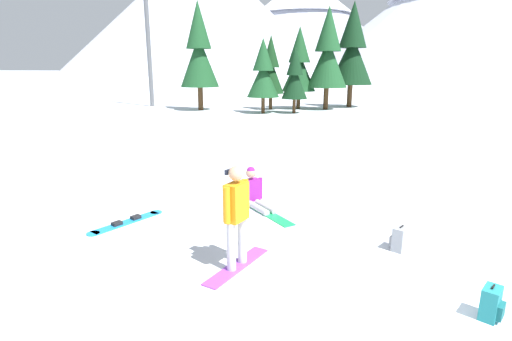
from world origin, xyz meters
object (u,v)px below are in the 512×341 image
at_px(pine_tree_short, 299,65).
at_px(pine_tree_slender, 328,54).
at_px(snowboarder_foreground, 236,215).
at_px(pine_tree_tall, 263,73).
at_px(snowboarder_midground, 255,194).
at_px(loose_snowboard_near_left, 127,222).
at_px(pine_tree_leaning, 295,77).
at_px(pine_tree_broad, 199,51).
at_px(ski_lift_tower, 147,24).
at_px(pine_tree_twin, 271,69).
at_px(pine_tree_young, 352,50).
at_px(backpack_grey, 400,239).
at_px(backpack_teal, 491,304).

distance_m(pine_tree_short, pine_tree_slender, 2.33).
xyz_separation_m(snowboarder_foreground, pine_tree_tall, (-4.26, 22.87, 1.96)).
bearing_deg(pine_tree_tall, snowboarder_midground, -78.94).
xyz_separation_m(loose_snowboard_near_left, pine_tree_tall, (-1.45, 21.50, 2.85)).
xyz_separation_m(pine_tree_slender, pine_tree_leaning, (-2.10, -3.22, -1.66)).
relative_size(snowboarder_midground, pine_tree_broad, 0.19).
relative_size(pine_tree_slender, ski_lift_tower, 0.65).
bearing_deg(ski_lift_tower, pine_tree_slender, 1.72).
bearing_deg(pine_tree_twin, pine_tree_young, 29.76).
distance_m(backpack_grey, ski_lift_tower, 31.05).
distance_m(snowboarder_midground, pine_tree_leaning, 20.59).
relative_size(loose_snowboard_near_left, backpack_grey, 3.67).
bearing_deg(ski_lift_tower, pine_tree_young, 10.35).
height_order(snowboarder_foreground, pine_tree_tall, pine_tree_tall).
height_order(snowboarder_foreground, snowboarder_midground, snowboarder_foreground).
height_order(backpack_grey, pine_tree_young, pine_tree_young).
bearing_deg(pine_tree_broad, loose_snowboard_near_left, -73.66).
bearing_deg(pine_tree_slender, pine_tree_leaning, -123.05).
bearing_deg(pine_tree_short, ski_lift_tower, -177.34).
relative_size(snowboarder_foreground, pine_tree_twin, 0.31).
xyz_separation_m(pine_tree_twin, ski_lift_tower, (-10.42, 0.47, 3.59)).
xyz_separation_m(snowboarder_midground, pine_tree_twin, (-3.86, 22.72, 2.77)).
relative_size(pine_tree_twin, ski_lift_tower, 0.47).
bearing_deg(pine_tree_tall, loose_snowboard_near_left, -86.15).
bearing_deg(pine_tree_leaning, pine_tree_broad, 175.30).
xyz_separation_m(snowboarder_foreground, pine_tree_slender, (0.03, 26.62, 3.33)).
xyz_separation_m(backpack_grey, pine_tree_tall, (-6.96, 21.62, 2.66)).
xyz_separation_m(snowboarder_foreground, pine_tree_leaning, (-2.07, 23.39, 1.67)).
xyz_separation_m(pine_tree_short, pine_tree_slender, (2.19, -0.14, 0.79)).
xyz_separation_m(loose_snowboard_near_left, pine_tree_short, (0.66, 25.38, 3.43)).
distance_m(pine_tree_tall, pine_tree_broad, 5.52).
relative_size(snowboarder_foreground, backpack_teal, 3.66).
relative_size(pine_tree_tall, pine_tree_young, 0.63).
bearing_deg(backpack_teal, snowboarder_midground, 137.80).
bearing_deg(pine_tree_broad, ski_lift_tower, 157.31).
xyz_separation_m(snowboarder_midground, pine_tree_short, (-1.78, 23.77, 3.13)).
distance_m(backpack_grey, pine_tree_short, 26.16).
relative_size(snowboarder_midground, backpack_grey, 3.25).
height_order(backpack_grey, ski_lift_tower, ski_lift_tower).
xyz_separation_m(snowboarder_foreground, pine_tree_young, (1.86, 29.19, 3.67)).
xyz_separation_m(backpack_teal, pine_tree_broad, (-13.07, 24.64, 4.19)).
bearing_deg(snowboarder_foreground, snowboarder_midground, 97.16).
bearing_deg(snowboarder_midground, pine_tree_broad, 113.36).
relative_size(backpack_teal, pine_tree_broad, 0.06).
xyz_separation_m(backpack_grey, pine_tree_young, (-0.85, 27.94, 4.37)).
relative_size(snowboarder_midground, pine_tree_tall, 0.29).
distance_m(backpack_grey, pine_tree_tall, 22.87).
bearing_deg(pine_tree_slender, pine_tree_broad, -164.56).
relative_size(pine_tree_broad, ski_lift_tower, 0.67).
distance_m(pine_tree_young, pine_tree_slender, 3.17).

